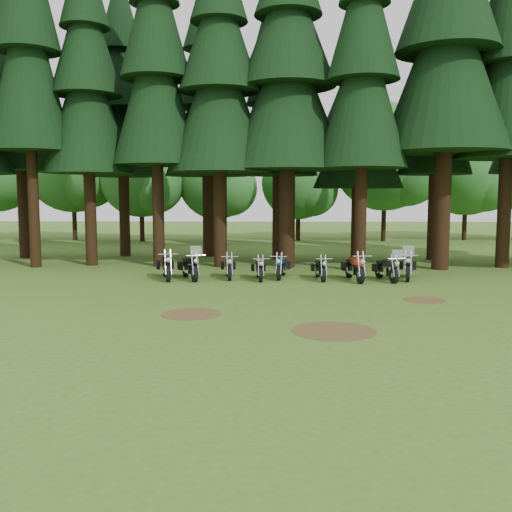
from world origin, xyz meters
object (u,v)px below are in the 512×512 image
(motorcycle_4, at_px, (281,268))
(motorcycle_1, at_px, (190,267))
(motorcycle_6, at_px, (354,269))
(motorcycle_2, at_px, (229,268))
(motorcycle_5, at_px, (320,269))
(motorcycle_7, at_px, (387,270))
(motorcycle_0, at_px, (166,267))
(motorcycle_3, at_px, (259,269))
(motorcycle_8, at_px, (408,267))

(motorcycle_4, bearing_deg, motorcycle_1, -164.02)
(motorcycle_6, bearing_deg, motorcycle_4, 158.61)
(motorcycle_4, bearing_deg, motorcycle_2, -168.74)
(motorcycle_5, xyz_separation_m, motorcycle_6, (1.38, -0.27, 0.07))
(motorcycle_4, distance_m, motorcycle_7, 4.38)
(motorcycle_5, bearing_deg, motorcycle_7, -10.12)
(motorcycle_0, bearing_deg, motorcycle_3, -15.67)
(motorcycle_5, height_order, motorcycle_7, motorcycle_7)
(motorcycle_6, bearing_deg, motorcycle_1, 170.53)
(motorcycle_0, distance_m, motorcycle_4, 4.88)
(motorcycle_2, xyz_separation_m, motorcycle_4, (2.24, 0.13, -0.00))
(motorcycle_7, bearing_deg, motorcycle_6, 168.34)
(motorcycle_3, distance_m, motorcycle_5, 2.56)
(motorcycle_1, distance_m, motorcycle_3, 2.91)
(motorcycle_4, relative_size, motorcycle_5, 1.04)
(motorcycle_1, distance_m, motorcycle_4, 3.88)
(motorcycle_3, bearing_deg, motorcycle_2, 156.82)
(motorcycle_4, distance_m, motorcycle_8, 5.31)
(motorcycle_1, xyz_separation_m, motorcycle_5, (5.47, 0.11, -0.07))
(motorcycle_0, distance_m, motorcycle_7, 9.17)
(motorcycle_3, distance_m, motorcycle_7, 5.25)
(motorcycle_1, distance_m, motorcycle_2, 1.65)
(motorcycle_2, bearing_deg, motorcycle_4, -3.69)
(motorcycle_2, relative_size, motorcycle_6, 0.90)
(motorcycle_8, bearing_deg, motorcycle_3, -163.88)
(motorcycle_4, xyz_separation_m, motorcycle_7, (4.32, -0.70, 0.02))
(motorcycle_5, distance_m, motorcycle_6, 1.41)
(motorcycle_0, relative_size, motorcycle_8, 1.01)
(motorcycle_0, relative_size, motorcycle_7, 1.09)
(motorcycle_0, bearing_deg, motorcycle_4, -9.24)
(motorcycle_5, bearing_deg, motorcycle_8, -0.78)
(motorcycle_0, relative_size, motorcycle_3, 1.17)
(motorcycle_5, relative_size, motorcycle_8, 0.86)
(motorcycle_4, height_order, motorcycle_7, motorcycle_7)
(motorcycle_6, xyz_separation_m, motorcycle_8, (2.30, 0.51, 0.01))
(motorcycle_0, height_order, motorcycle_5, motorcycle_0)
(motorcycle_0, distance_m, motorcycle_1, 1.01)
(motorcycle_5, xyz_separation_m, motorcycle_7, (2.70, -0.27, 0.04))
(motorcycle_7, distance_m, motorcycle_8, 1.11)
(motorcycle_3, distance_m, motorcycle_4, 1.07)
(motorcycle_8, bearing_deg, motorcycle_4, -169.15)
(motorcycle_2, height_order, motorcycle_5, motorcycle_2)
(motorcycle_4, relative_size, motorcycle_7, 0.97)
(motorcycle_4, bearing_deg, motorcycle_8, 5.76)
(motorcycle_2, bearing_deg, motorcycle_1, -172.53)
(motorcycle_0, distance_m, motorcycle_3, 3.92)
(motorcycle_5, bearing_deg, motorcycle_1, 176.63)
(motorcycle_1, bearing_deg, motorcycle_6, -22.95)
(motorcycle_0, relative_size, motorcycle_2, 1.12)
(motorcycle_4, height_order, motorcycle_6, motorcycle_6)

